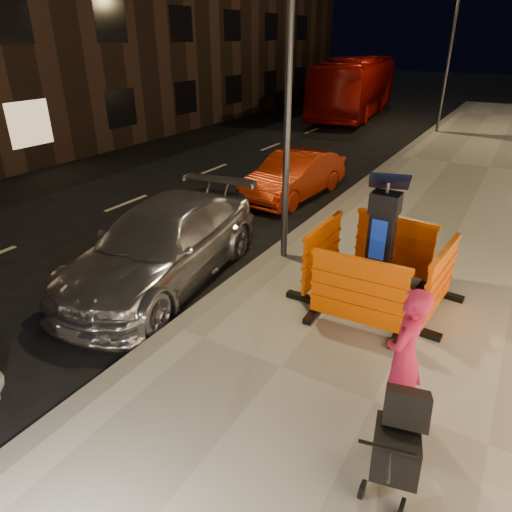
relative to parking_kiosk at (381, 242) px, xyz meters
The scene contains 15 objects.
ground_plane 3.44m from the parking_kiosk, 134.63° to the right, with size 120.00×120.00×0.00m, color black.
sidewalk 2.65m from the parking_kiosk, 72.46° to the right, with size 6.00×60.00×0.15m, color #9A978C.
kerb 3.41m from the parking_kiosk, 134.63° to the right, with size 0.30×60.00×0.15m, color slate.
parking_kiosk is the anchor object (origin of this frame).
barrier_front 1.05m from the parking_kiosk, 90.00° to the right, with size 1.44×0.59×1.13m, color #EB5700.
barrier_back 1.05m from the parking_kiosk, 90.00° to the left, with size 1.44×0.59×1.13m, color #EB5700.
barrier_kerbside 1.05m from the parking_kiosk, behind, with size 1.44×0.59×1.13m, color #EB5700.
barrier_bldgside 1.05m from the parking_kiosk, ahead, with size 1.44×0.59×1.13m, color #EB5700.
car_silver 3.89m from the parking_kiosk, 164.16° to the right, with size 1.93×4.75×1.38m, color #B6B6BB.
car_red 5.86m from the parking_kiosk, 129.46° to the left, with size 1.30×3.73×1.23m, color #992108.
bus_doubledecker 20.55m from the parking_kiosk, 110.55° to the left, with size 2.55×10.91×3.04m, color #8D0905.
man 2.55m from the parking_kiosk, 67.11° to the right, with size 0.59×0.39×1.61m, color #B91A40.
stroller 3.50m from the parking_kiosk, 69.86° to the right, with size 0.47×0.73×0.91m, color black.
street_lamp_mid 2.92m from the parking_kiosk, 160.95° to the left, with size 0.12×0.12×6.00m, color #3F3F44.
street_lamp_far 15.95m from the parking_kiosk, 97.34° to the left, with size 0.12×0.12×6.00m, color #3F3F44.
Camera 1 is at (3.88, -4.23, 4.04)m, focal length 32.00 mm.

